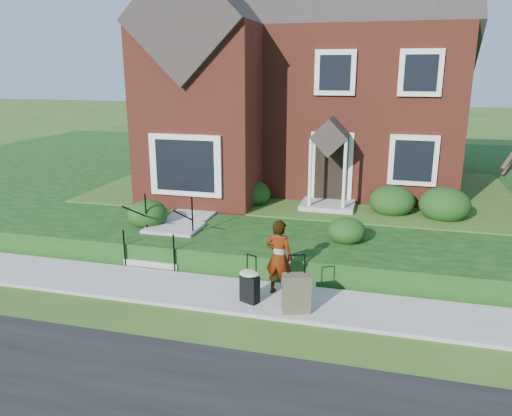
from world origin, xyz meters
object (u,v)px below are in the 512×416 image
(woman, at_px, (279,257))
(suitcase_olive, at_px, (296,293))
(front_steps, at_px, (167,239))
(suitcase_black, at_px, (250,284))

(woman, bearing_deg, suitcase_olive, 136.27)
(woman, distance_m, suitcase_olive, 0.99)
(front_steps, distance_m, suitcase_olive, 4.46)
(front_steps, height_order, woman, woman)
(suitcase_black, height_order, suitcase_olive, suitcase_olive)
(front_steps, distance_m, woman, 3.68)
(woman, height_order, suitcase_olive, woman)
(front_steps, xyz_separation_m, suitcase_black, (2.82, -2.13, -0.00))
(woman, xyz_separation_m, suitcase_olive, (0.52, -0.73, -0.43))
(front_steps, height_order, suitcase_black, front_steps)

